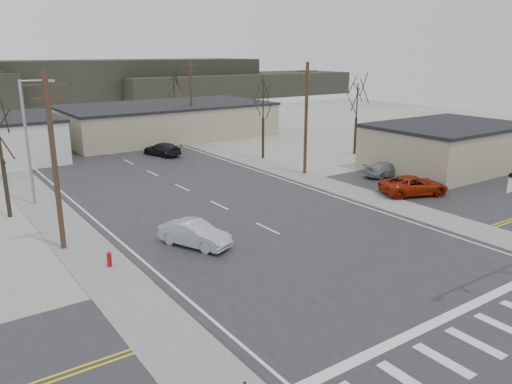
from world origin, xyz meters
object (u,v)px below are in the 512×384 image
sedan_crossing (195,234)px  car_parked_red (414,185)px  car_far_a (162,149)px  car_parked_silver (386,170)px  fire_hydrant (109,259)px  car_far_b (7,128)px

sedan_crossing → car_parked_red: (19.13, -0.28, 0.01)m
car_far_a → car_parked_silver: (12.58, -20.04, -0.07)m
fire_hydrant → car_parked_silver: 27.43m
fire_hydrant → car_far_b: size_ratio=0.22×
car_far_a → car_parked_red: (9.78, -25.29, 0.04)m
sedan_crossing → car_far_a: sedan_crossing is taller
sedan_crossing → car_far_b: bearing=67.6°
car_parked_silver → fire_hydrant: bearing=106.3°
fire_hydrant → car_parked_red: size_ratio=0.16×
sedan_crossing → car_far_a: bearing=45.2°
fire_hydrant → sedan_crossing: (5.04, 0.03, 0.32)m
sedan_crossing → fire_hydrant: bearing=156.0°
sedan_crossing → car_parked_silver: (21.93, 4.97, -0.11)m
car_far_b → car_parked_red: size_ratio=0.75×
sedan_crossing → car_far_b: sedan_crossing is taller
car_far_b → car_far_a: bearing=-47.1°
sedan_crossing → car_parked_silver: bearing=-11.6°
car_far_a → car_parked_silver: size_ratio=1.09×
car_parked_silver → sedan_crossing: bearing=108.6°
car_parked_red → car_parked_silver: 5.95m
fire_hydrant → sedan_crossing: sedan_crossing is taller
sedan_crossing → car_parked_red: car_parked_red is taller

